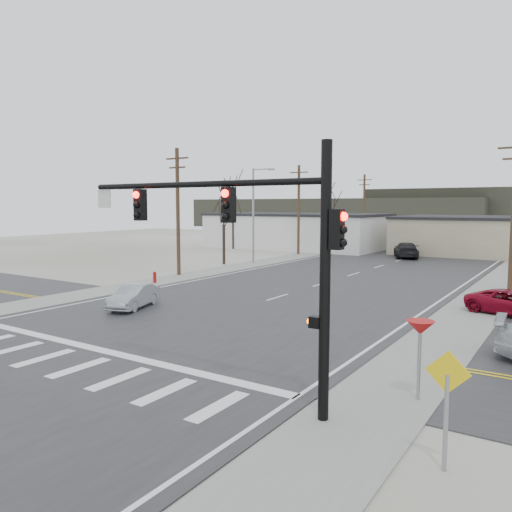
{
  "coord_description": "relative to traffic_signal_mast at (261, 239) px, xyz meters",
  "views": [
    {
      "loc": [
        15.15,
        -17.58,
        5.6
      ],
      "look_at": [
        -0.82,
        6.88,
        2.6
      ],
      "focal_mm": 35.0,
      "sensor_mm": 36.0,
      "label": 1
    }
  ],
  "objects": [
    {
      "name": "diamond_sign",
      "position": [
        5.11,
        -0.8,
        -3.07
      ],
      "size": [
        0.92,
        0.1,
        2.61
      ],
      "color": "gray",
      "rests_on": "ground"
    },
    {
      "name": "sidewalk_right",
      "position": [
        2.71,
        26.2,
        -4.64
      ],
      "size": [
        3.0,
        90.0,
        0.06
      ],
      "primitive_type": "cube",
      "color": "gray",
      "rests_on": "ground"
    },
    {
      "name": "tree_left_mid",
      "position": [
        -29.89,
        40.2,
        1.61
      ],
      "size": [
        3.96,
        3.96,
        8.82
      ],
      "color": "#31251E",
      "rests_on": "ground"
    },
    {
      "name": "tree_left_near",
      "position": [
        -20.89,
        26.2,
        0.55
      ],
      "size": [
        3.3,
        3.3,
        7.35
      ],
      "color": "#31251E",
      "rests_on": "ground"
    },
    {
      "name": "upole_left_c",
      "position": [
        -19.39,
        38.2,
        0.55
      ],
      "size": [
        2.2,
        0.3,
        10.0
      ],
      "color": "#4B3123",
      "rests_on": "ground"
    },
    {
      "name": "traffic_signal_mast",
      "position": [
        0.0,
        0.0,
        0.0
      ],
      "size": [
        8.95,
        0.43,
        7.2
      ],
      "color": "black",
      "rests_on": "ground"
    },
    {
      "name": "fire_hydrant",
      "position": [
        -18.09,
        14.2,
        -4.22
      ],
      "size": [
        0.24,
        0.24,
        0.87
      ],
      "color": "#A50C0C",
      "rests_on": "ground"
    },
    {
      "name": "ground",
      "position": [
        -7.89,
        6.2,
        -4.67
      ],
      "size": [
        140.0,
        140.0,
        0.0
      ],
      "primitive_type": "plane",
      "color": "silver",
      "rests_on": "ground"
    },
    {
      "name": "sedan_crossing",
      "position": [
        -12.84,
        7.28,
        -4.0
      ],
      "size": [
        2.52,
        4.05,
        1.26
      ],
      "primitive_type": "imported",
      "rotation": [
        0.0,
        0.0,
        0.34
      ],
      "color": "gray",
      "rests_on": "main_road"
    },
    {
      "name": "streetlight_main",
      "position": [
        -18.69,
        28.2,
        0.41
      ],
      "size": [
        2.4,
        0.25,
        9.0
      ],
      "color": "gray",
      "rests_on": "ground"
    },
    {
      "name": "car_far_b",
      "position": [
        -10.16,
        64.7,
        -3.98
      ],
      "size": [
        1.86,
        3.93,
        1.3
      ],
      "primitive_type": "imported",
      "rotation": [
        0.0,
        0.0,
        0.09
      ],
      "color": "black",
      "rests_on": "main_road"
    },
    {
      "name": "building_left_far",
      "position": [
        -23.89,
        46.2,
        -2.42
      ],
      "size": [
        22.3,
        12.3,
        4.5
      ],
      "color": "silver",
      "rests_on": "ground"
    },
    {
      "name": "cross_road",
      "position": [
        -7.89,
        6.2,
        -4.65
      ],
      "size": [
        90.0,
        10.0,
        0.04
      ],
      "primitive_type": "cube",
      "color": "#252527",
      "rests_on": "ground"
    },
    {
      "name": "car_far_a",
      "position": [
        -8.12,
        41.21,
        -3.82
      ],
      "size": [
        4.14,
        6.02,
        1.62
      ],
      "primitive_type": "imported",
      "rotation": [
        0.0,
        0.0,
        3.51
      ],
      "color": "black",
      "rests_on": "main_road"
    },
    {
      "name": "hill_left",
      "position": [
        -42.89,
        98.2,
        -1.17
      ],
      "size": [
        70.0,
        18.0,
        7.0
      ],
      "primitive_type": "cube",
      "color": "#333026",
      "rests_on": "ground"
    },
    {
      "name": "upole_left_b",
      "position": [
        -19.39,
        18.2,
        0.55
      ],
      "size": [
        2.2,
        0.3,
        10.0
      ],
      "color": "#4B3123",
      "rests_on": "ground"
    },
    {
      "name": "tree_left_far",
      "position": [
        -21.89,
        52.2,
        1.61
      ],
      "size": [
        3.96,
        3.96,
        8.82
      ],
      "color": "#31251E",
      "rests_on": "ground"
    },
    {
      "name": "yield_sign",
      "position": [
        3.61,
        2.7,
        -2.61
      ],
      "size": [
        0.8,
        0.8,
        2.35
      ],
      "color": "gray",
      "rests_on": "ground"
    },
    {
      "name": "main_road",
      "position": [
        -7.89,
        21.2,
        -4.65
      ],
      "size": [
        18.0,
        110.0,
        0.05
      ],
      "primitive_type": "cube",
      "color": "#252527",
      "rests_on": "ground"
    },
    {
      "name": "sidewalk_left",
      "position": [
        -18.49,
        26.2,
        -4.64
      ],
      "size": [
        3.0,
        90.0,
        0.06
      ],
      "primitive_type": "cube",
      "color": "gray",
      "rests_on": "ground"
    },
    {
      "name": "upole_left_d",
      "position": [
        -19.39,
        58.2,
        0.55
      ],
      "size": [
        2.2,
        0.3,
        10.0
      ],
      "color": "#4B3123",
      "rests_on": "ground"
    }
  ]
}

